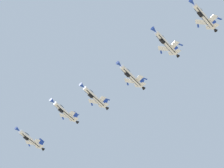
% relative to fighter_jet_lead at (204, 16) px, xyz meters
% --- Properties ---
extents(fighter_jet_lead, '(12.66, 12.05, 5.40)m').
position_rel_fighter_jet_lead_xyz_m(fighter_jet_lead, '(0.00, 0.00, 0.00)').
color(fighter_jet_lead, white).
extents(fighter_jet_left_wing, '(12.66, 12.18, 5.15)m').
position_rel_fighter_jet_lead_xyz_m(fighter_jet_left_wing, '(-11.08, 12.77, 0.78)').
color(fighter_jet_left_wing, white).
extents(fighter_jet_right_wing, '(12.66, 12.11, 5.31)m').
position_rel_fighter_jet_lead_xyz_m(fighter_jet_right_wing, '(-22.00, 26.81, -2.41)').
color(fighter_jet_right_wing, white).
extents(fighter_jet_left_outer, '(12.66, 12.15, 5.22)m').
position_rel_fighter_jet_lead_xyz_m(fighter_jet_left_outer, '(-34.76, 38.36, -2.34)').
color(fighter_jet_left_outer, white).
extents(fighter_jet_right_outer, '(12.66, 12.14, 5.24)m').
position_rel_fighter_jet_lead_xyz_m(fighter_jet_right_outer, '(-45.91, 49.61, 0.69)').
color(fighter_jet_right_outer, white).
extents(fighter_jet_trail_slot, '(12.66, 12.16, 5.21)m').
position_rel_fighter_jet_lead_xyz_m(fighter_jet_trail_slot, '(-59.07, 62.74, -3.26)').
color(fighter_jet_trail_slot, white).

